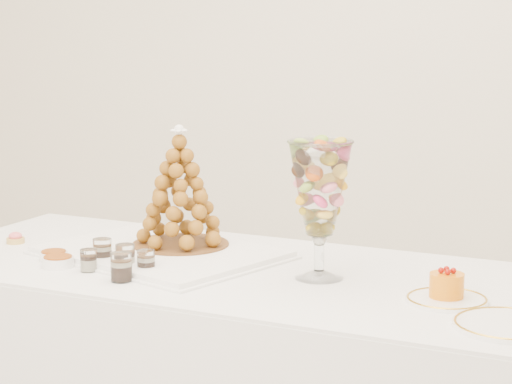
% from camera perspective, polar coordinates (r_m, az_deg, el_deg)
% --- Properties ---
extents(lace_tray, '(0.77, 0.66, 0.02)m').
position_cam_1_polar(lace_tray, '(2.97, -5.45, -3.46)').
color(lace_tray, white).
rests_on(lace_tray, buffet_table).
extents(macaron_vase, '(0.17, 0.17, 0.37)m').
position_cam_1_polar(macaron_vase, '(2.67, 3.67, 0.11)').
color(macaron_vase, white).
rests_on(macaron_vase, buffet_table).
extents(cake_plate, '(0.21, 0.21, 0.01)m').
position_cam_1_polar(cake_plate, '(2.55, 10.85, -6.07)').
color(cake_plate, white).
rests_on(cake_plate, buffet_table).
extents(spare_plate, '(0.26, 0.26, 0.01)m').
position_cam_1_polar(spare_plate, '(2.37, 14.25, -7.39)').
color(spare_plate, white).
rests_on(spare_plate, buffet_table).
extents(pink_tart, '(0.06, 0.06, 0.04)m').
position_cam_1_polar(pink_tart, '(3.21, -13.58, -2.59)').
color(pink_tart, tan).
rests_on(pink_tart, buffet_table).
extents(verrine_a, '(0.07, 0.07, 0.07)m').
position_cam_1_polar(verrine_a, '(2.90, -8.77, -3.36)').
color(verrine_a, white).
rests_on(verrine_a, buffet_table).
extents(verrine_b, '(0.06, 0.06, 0.07)m').
position_cam_1_polar(verrine_b, '(2.82, -7.48, -3.71)').
color(verrine_b, white).
rests_on(verrine_b, buffet_table).
extents(verrine_c, '(0.06, 0.06, 0.07)m').
position_cam_1_polar(verrine_c, '(2.77, -6.30, -4.00)').
color(verrine_c, white).
rests_on(verrine_c, buffet_table).
extents(verrine_d, '(0.05, 0.05, 0.06)m').
position_cam_1_polar(verrine_d, '(2.82, -9.55, -3.87)').
color(verrine_d, white).
rests_on(verrine_d, buffet_table).
extents(verrine_e, '(0.07, 0.07, 0.08)m').
position_cam_1_polar(verrine_e, '(2.70, -7.70, -4.28)').
color(verrine_e, white).
rests_on(verrine_e, buffet_table).
extents(ramekin_back, '(0.08, 0.08, 0.02)m').
position_cam_1_polar(ramekin_back, '(2.97, -11.48, -3.61)').
color(ramekin_back, white).
rests_on(ramekin_back, buffet_table).
extents(ramekin_front, '(0.09, 0.09, 0.03)m').
position_cam_1_polar(ramekin_front, '(2.89, -11.25, -3.95)').
color(ramekin_front, white).
rests_on(ramekin_front, buffet_table).
extents(croquembouche, '(0.31, 0.31, 0.36)m').
position_cam_1_polar(croquembouche, '(2.98, -4.37, 0.28)').
color(croquembouche, brown).
rests_on(croquembouche, lace_tray).
extents(mousse_cake, '(0.09, 0.09, 0.08)m').
position_cam_1_polar(mousse_cake, '(2.55, 10.84, -5.23)').
color(mousse_cake, orange).
rests_on(mousse_cake, cake_plate).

